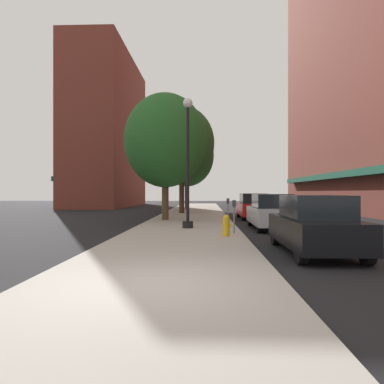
% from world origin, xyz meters
% --- Properties ---
extents(ground_plane, '(90.00, 90.00, 0.00)m').
position_xyz_m(ground_plane, '(4.00, 18.00, 0.00)').
color(ground_plane, black).
extents(sidewalk_slab, '(4.80, 50.00, 0.12)m').
position_xyz_m(sidewalk_slab, '(0.00, 19.00, 0.06)').
color(sidewalk_slab, '#A8A399').
rests_on(sidewalk_slab, ground).
extents(building_far_background, '(6.80, 18.00, 18.09)m').
position_xyz_m(building_far_background, '(-11.01, 37.00, 9.02)').
color(building_far_background, brown).
rests_on(building_far_background, ground).
extents(lamppost, '(0.48, 0.48, 5.90)m').
position_xyz_m(lamppost, '(0.11, 9.88, 3.20)').
color(lamppost, black).
rests_on(lamppost, sidewalk_slab).
extents(fire_hydrant, '(0.33, 0.26, 0.79)m').
position_xyz_m(fire_hydrant, '(1.68, 6.93, 0.52)').
color(fire_hydrant, gold).
rests_on(fire_hydrant, sidewalk_slab).
extents(parking_meter_near, '(0.14, 0.09, 1.31)m').
position_xyz_m(parking_meter_near, '(2.05, 7.95, 0.95)').
color(parking_meter_near, slate).
rests_on(parking_meter_near, sidewalk_slab).
extents(parking_meter_far, '(0.14, 0.09, 1.31)m').
position_xyz_m(parking_meter_far, '(2.05, 11.80, 0.95)').
color(parking_meter_far, slate).
rests_on(parking_meter_far, sidewalk_slab).
extents(tree_near, '(5.09, 5.09, 8.34)m').
position_xyz_m(tree_near, '(-0.94, 21.41, 5.52)').
color(tree_near, '#422D1E').
rests_on(tree_near, sidewalk_slab).
extents(tree_mid, '(4.84, 4.84, 7.46)m').
position_xyz_m(tree_mid, '(-1.47, 14.69, 4.79)').
color(tree_mid, '#4C3823').
rests_on(tree_mid, sidewalk_slab).
extents(tree_far, '(5.12, 5.12, 8.04)m').
position_xyz_m(tree_far, '(-0.86, 27.54, 5.21)').
color(tree_far, '#422D1E').
rests_on(tree_far, sidewalk_slab).
extents(car_black, '(1.80, 4.30, 1.66)m').
position_xyz_m(car_black, '(4.00, 3.96, 0.81)').
color(car_black, black).
rests_on(car_black, ground).
extents(car_silver, '(1.80, 4.30, 1.66)m').
position_xyz_m(car_silver, '(4.00, 10.60, 0.81)').
color(car_silver, black).
rests_on(car_silver, ground).
extents(car_red, '(1.80, 4.30, 1.66)m').
position_xyz_m(car_red, '(4.00, 16.99, 0.81)').
color(car_red, black).
rests_on(car_red, ground).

